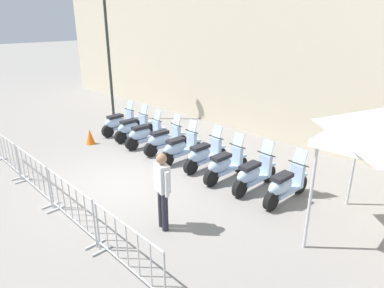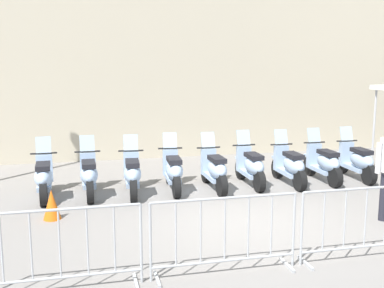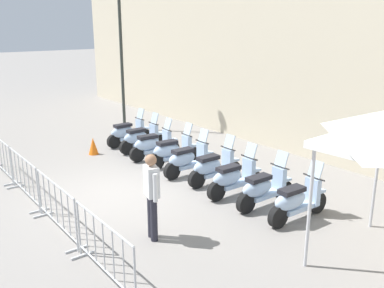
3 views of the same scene
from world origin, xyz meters
The scene contains 14 objects.
ground_plane centered at (0.00, 0.00, 0.00)m, with size 120.00×120.00×0.00m, color gray.
motorcycle_0 centered at (-3.55, 2.52, 0.45)m, with size 0.56×1.72×1.24m.
motorcycle_1 centered at (-2.64, 2.46, 0.45)m, with size 0.56×1.72×1.24m.
motorcycle_2 centered at (-1.73, 2.30, 0.45)m, with size 0.59×1.72×1.24m.
motorcycle_3 centered at (-0.81, 2.36, 0.45)m, with size 0.58×1.72×1.24m.
motorcycle_4 centered at (0.10, 2.19, 0.45)m, with size 0.56×1.72×1.24m.
motorcycle_5 centered at (1.02, 2.29, 0.45)m, with size 0.56×1.73×1.24m.
motorcycle_6 centered at (1.93, 2.12, 0.45)m, with size 0.56×1.73×1.24m.
motorcycle_7 centered at (2.85, 2.15, 0.45)m, with size 0.56×1.73×1.24m.
motorcycle_8 centered at (3.77, 2.14, 0.45)m, with size 0.56×1.73×1.24m.
barrier_segment_0 centered at (-3.25, -1.74, 0.52)m, with size 2.02×0.53×1.07m.
barrier_segment_1 centered at (-1.14, -1.84, 0.52)m, with size 2.02×0.53×1.07m.
barrier_segment_2 centered at (0.96, -1.94, 0.52)m, with size 2.02×0.53×1.07m.
traffic_cone centered at (-3.39, 1.12, 0.28)m, with size 0.32×0.32×0.55m, color orange.
Camera 2 is at (-3.18, -7.28, 2.76)m, focal length 42.92 mm.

